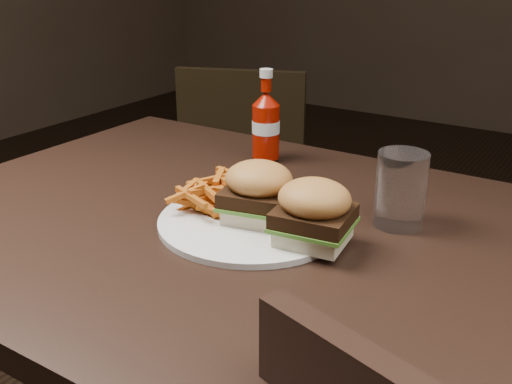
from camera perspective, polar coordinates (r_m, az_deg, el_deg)
The scene contains 8 objects.
dining_table at distance 0.92m, azimuth 1.01°, elevation -4.57°, with size 1.20×0.80×0.04m, color black.
chair_far at distance 1.94m, azimuth -0.27°, elevation 0.53°, with size 0.38×0.38×0.04m, color black.
plate at distance 0.92m, azimuth -0.34°, elevation -2.79°, with size 0.29×0.29×0.01m, color white.
sandwich_half_a at distance 0.91m, azimuth 0.26°, elevation -1.92°, with size 0.09×0.09×0.02m, color beige.
sandwich_half_b at distance 0.85m, azimuth 5.46°, elevation -4.00°, with size 0.09×0.09×0.02m, color beige.
fries_pile at distance 0.96m, azimuth -3.54°, elevation -0.15°, with size 0.12×0.12×0.05m, color #BF821A, non-canonical shape.
ketchup_bottle at distance 1.18m, azimuth 0.94°, elevation 5.76°, with size 0.05×0.05×0.11m, color #991104.
tumbler at distance 0.93m, azimuth 13.61°, elevation 0.11°, with size 0.08×0.08×0.12m, color white.
Camera 1 is at (0.43, -0.70, 1.14)m, focal length 42.00 mm.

